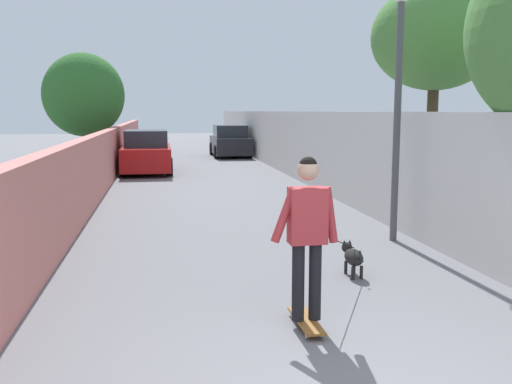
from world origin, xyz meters
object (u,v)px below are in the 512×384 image
(tree_left_mid, at_px, (84,95))
(car_far, at_px, (230,142))
(tree_right_near, at_px, (436,38))
(skateboard, at_px, (306,321))
(car_near, at_px, (147,153))
(lamp_post, at_px, (399,66))
(dog, at_px, (353,256))
(person_skateboarder, at_px, (307,226))

(tree_left_mid, bearing_deg, car_far, -50.93)
(tree_right_near, relative_size, skateboard, 6.03)
(tree_left_mid, xyz_separation_m, car_near, (-1.65, -2.36, -2.12))
(tree_right_near, distance_m, skateboard, 7.93)
(lamp_post, height_order, dog, lamp_post)
(tree_left_mid, relative_size, car_near, 1.06)
(car_near, bearing_deg, person_skateboarder, -172.73)
(person_skateboarder, bearing_deg, skateboard, 0.00)
(tree_right_near, relative_size, dog, 2.40)
(lamp_post, xyz_separation_m, car_near, (11.90, 4.48, -2.26))
(lamp_post, relative_size, person_skateboarder, 2.56)
(skateboard, relative_size, dog, 0.40)
(tree_right_near, bearing_deg, tree_left_mid, 36.47)
(tree_left_mid, xyz_separation_m, skateboard, (-17.17, -4.33, -2.77))
(person_skateboarder, bearing_deg, tree_left_mid, 14.17)
(lamp_post, xyz_separation_m, car_far, (18.61, 0.60, -2.26))
(tree_left_mid, distance_m, skateboard, 17.92)
(person_skateboarder, height_order, dog, person_skateboarder)
(skateboard, distance_m, person_skateboarder, 1.01)
(dog, relative_size, car_far, 0.52)
(tree_right_near, bearing_deg, dog, 142.29)
(tree_left_mid, xyz_separation_m, person_skateboarder, (-17.17, -4.33, -1.76))
(dog, xyz_separation_m, car_near, (13.83, 3.07, 0.44))
(skateboard, height_order, car_far, car_far)
(car_far, bearing_deg, tree_right_near, -172.22)
(tree_right_near, distance_m, tree_left_mid, 14.33)
(dog, relative_size, car_near, 0.48)
(car_near, distance_m, car_far, 7.75)
(tree_right_near, xyz_separation_m, lamp_post, (-2.04, 1.66, -0.75))
(lamp_post, xyz_separation_m, skateboard, (-3.62, 2.50, -2.91))
(car_far, bearing_deg, lamp_post, -178.15)
(tree_left_mid, distance_m, car_near, 3.57)
(skateboard, xyz_separation_m, person_skateboarder, (-0.00, 0.00, 1.01))
(lamp_post, relative_size, dog, 2.16)
(dog, bearing_deg, person_skateboarder, 147.20)
(tree_left_mid, bearing_deg, car_near, -124.98)
(tree_left_mid, height_order, person_skateboarder, tree_left_mid)
(skateboard, relative_size, person_skateboarder, 0.47)
(lamp_post, bearing_deg, tree_left_mid, 26.79)
(tree_right_near, height_order, person_skateboarder, tree_right_near)
(car_near, bearing_deg, dog, -167.49)
(tree_left_mid, height_order, car_far, tree_left_mid)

